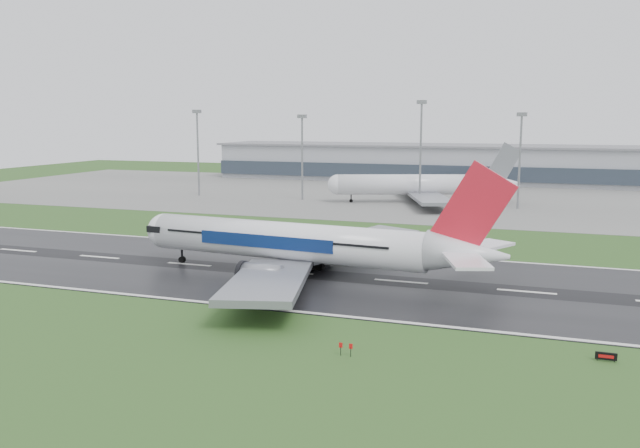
% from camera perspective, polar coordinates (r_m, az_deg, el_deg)
% --- Properties ---
extents(ground, '(520.00, 520.00, 0.00)m').
position_cam_1_polar(ground, '(110.64, 7.02, -5.01)').
color(ground, '#25491A').
rests_on(ground, ground).
extents(runway, '(400.00, 45.00, 0.10)m').
position_cam_1_polar(runway, '(110.63, 7.02, -4.98)').
color(runway, black).
rests_on(runway, ground).
extents(apron, '(400.00, 130.00, 0.08)m').
position_cam_1_polar(apron, '(232.65, 13.53, 2.23)').
color(apron, slate).
rests_on(apron, ground).
extents(terminal, '(240.00, 36.00, 15.00)m').
position_cam_1_polar(terminal, '(291.52, 14.77, 4.99)').
color(terminal, '#90939B').
rests_on(terminal, ground).
extents(main_airliner, '(71.95, 69.07, 19.65)m').
position_cam_1_polar(main_airliner, '(111.47, -0.95, 0.37)').
color(main_airliner, white).
rests_on(main_airliner, runway).
extents(parked_airliner, '(79.77, 77.16, 18.58)m').
position_cam_1_polar(parked_airliner, '(215.14, 8.71, 4.33)').
color(parked_airliner, silver).
rests_on(parked_airliner, apron).
extents(runway_sign, '(2.28, 0.88, 1.04)m').
position_cam_1_polar(runway_sign, '(81.56, 23.53, -10.50)').
color(runway_sign, black).
rests_on(runway_sign, ground).
extents(floodmast_0, '(0.64, 0.64, 28.78)m').
position_cam_1_polar(floodmast_0, '(236.10, -10.51, 5.92)').
color(floodmast_0, gray).
rests_on(floodmast_0, ground).
extents(floodmast_1, '(0.64, 0.64, 27.05)m').
position_cam_1_polar(floodmast_1, '(219.53, -1.55, 5.61)').
color(floodmast_1, gray).
rests_on(floodmast_1, ground).
extents(floodmast_2, '(0.64, 0.64, 31.35)m').
position_cam_1_polar(floodmast_2, '(208.79, 8.70, 5.93)').
color(floodmast_2, gray).
rests_on(floodmast_2, ground).
extents(floodmast_3, '(0.64, 0.64, 27.54)m').
position_cam_1_polar(floodmast_3, '(205.61, 16.90, 5.06)').
color(floodmast_3, gray).
rests_on(floodmast_3, ground).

